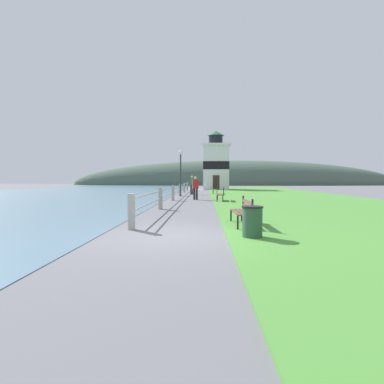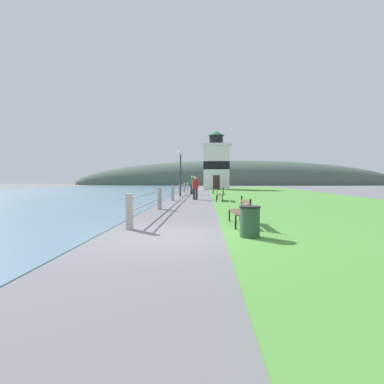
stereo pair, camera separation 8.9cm
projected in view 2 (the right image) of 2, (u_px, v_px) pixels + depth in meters
The scene contains 13 objects.
ground_plane at pixel (170, 236), 7.96m from camera, with size 160.00×160.00×0.00m, color slate.
grass_verge at pixel (281, 196), 25.72m from camera, with size 12.00×54.38×0.06m.
water_strip at pixel (38, 196), 26.66m from camera, with size 24.00×87.01×0.01m.
seawall_railing at pixel (177, 190), 23.86m from camera, with size 0.18×29.99×1.08m.
park_bench_near at pixel (241, 210), 9.48m from camera, with size 0.52×1.77×0.94m.
park_bench_midway at pixel (221, 194), 19.89m from camera, with size 0.59×1.83×0.94m.
park_bench_far at pixel (216, 189), 29.01m from camera, with size 0.55×1.76×0.94m.
lighthouse at pixel (216, 164), 42.20m from camera, with size 4.05×4.05×8.25m.
person_strolling at pixel (192, 184), 28.78m from camera, with size 0.48×0.31×1.81m.
person_by_railing at pixel (195, 187), 21.69m from camera, with size 0.45×0.30×1.70m.
trash_bin at pixel (250, 223), 7.52m from camera, with size 0.54×0.54×0.84m.
lamp_post at pixel (181, 165), 25.70m from camera, with size 0.36×0.36×3.96m.
distant_hillside at pixel (234, 185), 73.72m from camera, with size 80.00×16.00×12.00m.
Camera 2 is at (0.94, -7.86, 1.53)m, focal length 28.00 mm.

